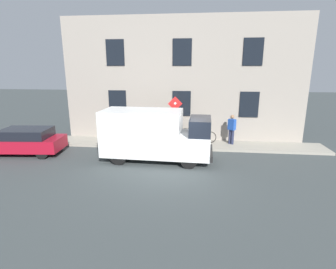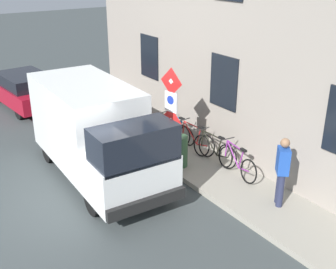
# 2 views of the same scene
# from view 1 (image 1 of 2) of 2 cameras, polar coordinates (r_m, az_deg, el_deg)

# --- Properties ---
(ground_plane) EXTENTS (80.00, 80.00, 0.00)m
(ground_plane) POSITION_cam_1_polar(r_m,az_deg,el_deg) (11.83, 1.30, -7.93)
(ground_plane) COLOR #3B4243
(sidewalk_slab) EXTENTS (1.86, 16.43, 0.14)m
(sidewalk_slab) POSITION_cam_1_polar(r_m,az_deg,el_deg) (15.53, 2.64, -2.13)
(sidewalk_slab) COLOR gray
(sidewalk_slab) RESTS_ON ground_plane
(building_facade) EXTENTS (0.75, 14.43, 7.40)m
(building_facade) POSITION_cam_1_polar(r_m,az_deg,el_deg) (16.17, 3.11, 11.62)
(building_facade) COLOR gray
(building_facade) RESTS_ON ground_plane
(sign_post_stacked) EXTENTS (0.19, 0.55, 2.71)m
(sign_post_stacked) POSITION_cam_1_polar(r_m,az_deg,el_deg) (14.42, 1.54, 3.80)
(sign_post_stacked) COLOR #474C47
(sign_post_stacked) RESTS_ON sidewalk_slab
(delivery_van) EXTENTS (2.17, 5.39, 2.50)m
(delivery_van) POSITION_cam_1_polar(r_m,az_deg,el_deg) (12.79, -2.97, 0.10)
(delivery_van) COLOR white
(delivery_van) RESTS_ON ground_plane
(parked_hatchback) EXTENTS (2.12, 4.15, 1.38)m
(parked_hatchback) POSITION_cam_1_polar(r_m,az_deg,el_deg) (15.78, -28.72, -1.17)
(parked_hatchback) COLOR maroon
(parked_hatchback) RESTS_ON ground_plane
(bicycle_purple) EXTENTS (0.46, 1.71, 0.89)m
(bicycle_purple) POSITION_cam_1_polar(r_m,az_deg,el_deg) (15.75, 7.33, -0.33)
(bicycle_purple) COLOR black
(bicycle_purple) RESTS_ON sidewalk_slab
(bicycle_black) EXTENTS (0.46, 1.72, 0.89)m
(bicycle_black) POSITION_cam_1_polar(r_m,az_deg,el_deg) (15.75, 3.94, -0.24)
(bicycle_black) COLOR black
(bicycle_black) RESTS_ON sidewalk_slab
(bicycle_red) EXTENTS (0.46, 1.71, 0.89)m
(bicycle_red) POSITION_cam_1_polar(r_m,az_deg,el_deg) (15.82, 0.55, -0.14)
(bicycle_red) COLOR black
(bicycle_red) RESTS_ON sidewalk_slab
(bicycle_blue) EXTENTS (0.46, 1.71, 0.89)m
(bicycle_blue) POSITION_cam_1_polar(r_m,az_deg,el_deg) (15.94, -2.79, -0.04)
(bicycle_blue) COLOR black
(bicycle_blue) RESTS_ON sidewalk_slab
(pedestrian) EXTENTS (0.46, 0.47, 1.72)m
(pedestrian) POSITION_cam_1_polar(r_m,az_deg,el_deg) (15.55, 13.68, 1.30)
(pedestrian) COLOR #262B47
(pedestrian) RESTS_ON sidewalk_slab
(litter_bin) EXTENTS (0.44, 0.44, 0.90)m
(litter_bin) POSITION_cam_1_polar(r_m,az_deg,el_deg) (14.83, 2.39, -0.84)
(litter_bin) COLOR #2D5133
(litter_bin) RESTS_ON sidewalk_slab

